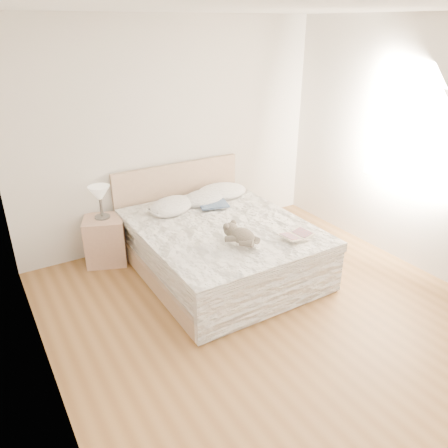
{
  "coord_description": "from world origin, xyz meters",
  "views": [
    {
      "loc": [
        -2.22,
        -2.6,
        2.6
      ],
      "look_at": [
        -0.0,
        1.05,
        0.62
      ],
      "focal_mm": 35.0,
      "sensor_mm": 36.0,
      "label": 1
    }
  ],
  "objects_px": {
    "table_lamp": "(100,195)",
    "photo_book": "(165,211)",
    "teddy_bear": "(243,242)",
    "bed": "(218,245)",
    "nightstand": "(106,240)",
    "childrens_book": "(296,236)"
  },
  "relations": [
    {
      "from": "table_lamp",
      "to": "photo_book",
      "type": "bearing_deg",
      "value": -27.7
    },
    {
      "from": "table_lamp",
      "to": "photo_book",
      "type": "height_order",
      "value": "table_lamp"
    },
    {
      "from": "table_lamp",
      "to": "teddy_bear",
      "type": "bearing_deg",
      "value": -57.75
    },
    {
      "from": "bed",
      "to": "teddy_bear",
      "type": "bearing_deg",
      "value": -98.41
    },
    {
      "from": "bed",
      "to": "photo_book",
      "type": "distance_m",
      "value": 0.73
    },
    {
      "from": "photo_book",
      "to": "teddy_bear",
      "type": "height_order",
      "value": "teddy_bear"
    },
    {
      "from": "nightstand",
      "to": "photo_book",
      "type": "bearing_deg",
      "value": -25.73
    },
    {
      "from": "bed",
      "to": "photo_book",
      "type": "height_order",
      "value": "bed"
    },
    {
      "from": "bed",
      "to": "nightstand",
      "type": "distance_m",
      "value": 1.32
    },
    {
      "from": "childrens_book",
      "to": "teddy_bear",
      "type": "distance_m",
      "value": 0.58
    },
    {
      "from": "childrens_book",
      "to": "teddy_bear",
      "type": "relative_size",
      "value": 0.96
    },
    {
      "from": "table_lamp",
      "to": "childrens_book",
      "type": "relative_size",
      "value": 1.16
    },
    {
      "from": "bed",
      "to": "photo_book",
      "type": "bearing_deg",
      "value": 128.36
    },
    {
      "from": "nightstand",
      "to": "childrens_book",
      "type": "distance_m",
      "value": 2.23
    },
    {
      "from": "nightstand",
      "to": "table_lamp",
      "type": "height_order",
      "value": "table_lamp"
    },
    {
      "from": "bed",
      "to": "table_lamp",
      "type": "relative_size",
      "value": 5.62
    },
    {
      "from": "nightstand",
      "to": "teddy_bear",
      "type": "distance_m",
      "value": 1.78
    },
    {
      "from": "teddy_bear",
      "to": "childrens_book",
      "type": "bearing_deg",
      "value": -33.94
    },
    {
      "from": "photo_book",
      "to": "teddy_bear",
      "type": "relative_size",
      "value": 1.05
    },
    {
      "from": "nightstand",
      "to": "childrens_book",
      "type": "relative_size",
      "value": 1.7
    },
    {
      "from": "nightstand",
      "to": "teddy_bear",
      "type": "relative_size",
      "value": 1.64
    },
    {
      "from": "table_lamp",
      "to": "teddy_bear",
      "type": "xyz_separation_m",
      "value": [
        0.94,
        -1.49,
        -0.18
      ]
    }
  ]
}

